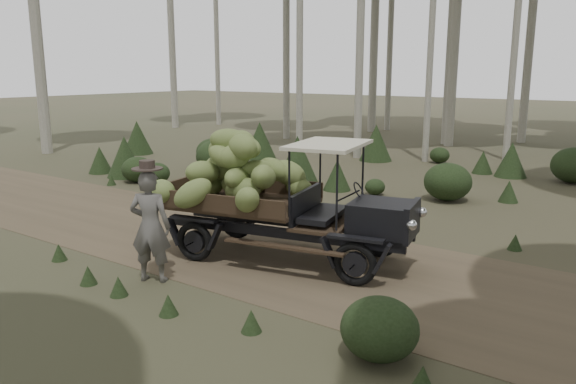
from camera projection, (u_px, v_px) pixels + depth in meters
name	position (u px, v px, depth m)	size (l,w,h in m)	color
ground	(209.00, 238.00, 11.10)	(120.00, 120.00, 0.00)	#473D2B
dirt_track	(209.00, 238.00, 11.10)	(70.00, 4.00, 0.01)	brown
banana_truck	(258.00, 180.00, 9.85)	(4.77, 2.74, 2.31)	black
farmer	(150.00, 225.00, 8.68)	(0.77, 0.67, 1.93)	#595551
undergrowth	(258.00, 188.00, 13.11)	(22.16, 22.02, 1.37)	#233319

